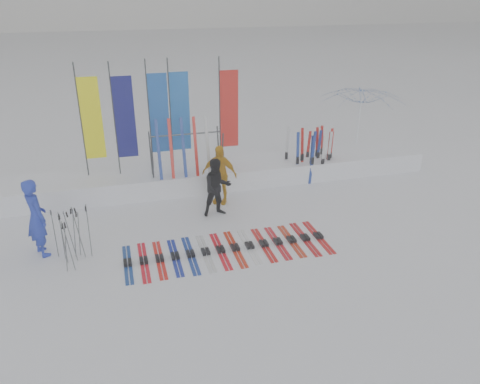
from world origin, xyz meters
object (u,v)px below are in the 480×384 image
object	(u,v)px
person_black	(217,188)
ski_rack	(186,148)
person_blue	(36,218)
ski_row	(227,249)
person_yellow	(219,174)
tent_canopy	(359,124)

from	to	relation	value
person_black	ski_rack	world-z (taller)	ski_rack
person_blue	ski_row	distance (m)	4.33
person_yellow	ski_row	distance (m)	2.78
person_blue	person_black	world-z (taller)	person_blue
tent_canopy	person_blue	bearing A→B (deg)	-159.18
ski_row	person_black	bearing A→B (deg)	83.84
person_black	person_yellow	size ratio (longest dim) A/B	0.93
tent_canopy	ski_rack	size ratio (longest dim) A/B	1.41
person_blue	person_yellow	size ratio (longest dim) A/B	1.09
person_black	person_yellow	distance (m)	0.79
person_yellow	tent_canopy	xyz separation A→B (m)	(5.44, 2.18, 0.45)
person_black	tent_canopy	size ratio (longest dim) A/B	0.55
person_black	person_yellow	bearing A→B (deg)	67.63
person_yellow	ski_rack	size ratio (longest dim) A/B	0.83
tent_canopy	ski_rack	xyz separation A→B (m)	(-6.18, -1.23, 0.09)
person_blue	person_black	distance (m)	4.41
ski_row	ski_rack	bearing A→B (deg)	94.85
person_blue	person_yellow	bearing A→B (deg)	-98.62
ski_row	person_blue	bearing A→B (deg)	166.25
ski_row	ski_rack	distance (m)	3.83
person_blue	tent_canopy	distance (m)	10.70
person_blue	ski_rack	xyz separation A→B (m)	(3.81, 2.56, 0.47)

